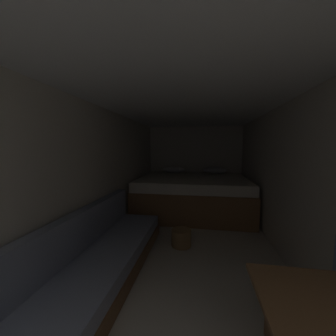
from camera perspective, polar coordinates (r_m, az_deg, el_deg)
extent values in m
plane|color=beige|center=(2.98, 5.37, -22.72)|extent=(7.55, 7.55, 0.00)
cube|color=beige|center=(5.44, 7.61, 1.16)|extent=(2.54, 0.05, 1.99)
cube|color=beige|center=(3.01, -18.78, -2.69)|extent=(0.05, 5.55, 1.99)
cube|color=beige|center=(2.86, 31.30, -3.64)|extent=(0.05, 5.55, 1.99)
cube|color=white|center=(2.70, 5.78, 18.50)|extent=(2.54, 5.55, 0.05)
cube|color=olive|center=(4.54, 7.05, -8.71)|extent=(2.32, 1.90, 0.59)
cube|color=beige|center=(4.46, 7.11, -3.83)|extent=(2.28, 1.86, 0.19)
ellipsoid|color=white|center=(5.21, 1.74, -0.45)|extent=(0.58, 0.34, 0.16)
ellipsoid|color=white|center=(5.17, 13.26, -0.64)|extent=(0.58, 0.34, 0.16)
cube|color=brown|center=(2.37, -20.86, -29.13)|extent=(0.70, 3.00, 0.15)
cube|color=#8C93A8|center=(2.29, -21.01, -26.03)|extent=(0.66, 2.96, 0.15)
cube|color=#8C93A8|center=(2.31, -27.78, -18.06)|extent=(0.12, 2.96, 0.43)
cylinder|color=olive|center=(3.09, 3.80, -19.22)|extent=(0.29, 0.29, 0.24)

